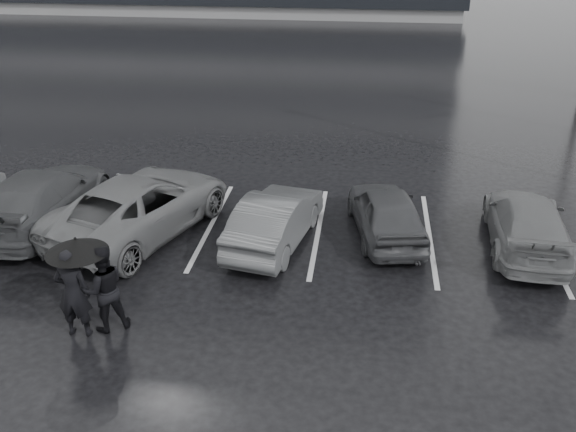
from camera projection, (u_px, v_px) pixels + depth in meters
The scene contains 10 objects.
ground at pixel (282, 280), 14.25m from camera, with size 160.00×160.00×0.00m, color black.
car_main at pixel (386, 212), 15.93m from camera, with size 1.52×3.77×1.28m, color black.
car_west_a at pixel (275, 219), 15.54m from camera, with size 1.37×3.93×1.29m, color #2F2F32.
car_west_b at pixel (140, 205), 16.05m from camera, with size 2.48×5.37×1.49m, color #474749.
car_west_c at pixel (43, 197), 16.51m from camera, with size 2.04×5.01×1.45m, color black.
car_east at pixel (527, 223), 15.37m from camera, with size 1.76×4.33×1.26m, color #474749.
pedestrian_left at pixel (73, 293), 12.07m from camera, with size 0.67×0.44×1.85m, color black.
pedestrian_right at pixel (103, 289), 12.25m from camera, with size 0.87×0.68×1.79m, color black.
umbrella at pixel (76, 246), 11.90m from camera, with size 1.17×1.17×1.99m.
stall_stripes at pixel (264, 227), 16.57m from camera, with size 19.72×5.00×0.00m.
Camera 1 is at (1.67, -12.08, 7.51)m, focal length 40.00 mm.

